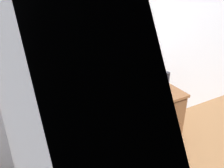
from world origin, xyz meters
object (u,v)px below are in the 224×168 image
at_px(mug, 45,105).
at_px(cell_phone, 141,102).
at_px(book_stack_keyboard_riser, 99,106).
at_px(keyboard, 99,100).
at_px(water_bottle, 166,81).
at_px(book_stack_tall, 99,86).
at_px(computer_mouse, 140,92).
at_px(laptop, 96,72).
at_px(book_stack_side, 140,81).
at_px(desk, 142,118).

xyz_separation_m(mug, cell_phone, (0.84, -0.32, -0.04)).
xyz_separation_m(book_stack_keyboard_riser, keyboard, (-0.00, -0.00, 0.05)).
xyz_separation_m(keyboard, water_bottle, (0.81, 0.02, -0.00)).
bearing_deg(book_stack_tall, computer_mouse, -27.95).
xyz_separation_m(laptop, water_bottle, (0.68, -0.30, -0.13)).
xyz_separation_m(book_stack_side, cell_phone, (-0.21, -0.32, -0.04)).
bearing_deg(desk, computer_mouse, -154.53).
xyz_separation_m(keyboard, mug, (-0.42, 0.25, -0.06)).
xyz_separation_m(book_stack_keyboard_riser, cell_phone, (0.42, -0.07, -0.04)).
bearing_deg(mug, book_stack_side, -0.23).
xyz_separation_m(book_stack_keyboard_riser, book_stack_side, (0.63, 0.25, 0.00)).
height_order(book_stack_side, keyboard, keyboard).
bearing_deg(book_stack_side, cell_phone, -123.48).
bearing_deg(book_stack_tall, desk, -20.62).
xyz_separation_m(book_stack_keyboard_riser, water_bottle, (0.81, 0.02, 0.05)).
distance_m(keyboard, cell_phone, 0.44).
bearing_deg(computer_mouse, laptop, 145.28).
bearing_deg(laptop, cell_phone, -54.25).
bearing_deg(laptop, mug, -172.09).
bearing_deg(cell_phone, mug, 143.48).
height_order(book_stack_side, mug, book_stack_side).
height_order(book_stack_tall, computer_mouse, book_stack_tall).
xyz_separation_m(water_bottle, cell_phone, (-0.39, -0.10, -0.09)).
height_order(book_stack_tall, water_bottle, water_bottle).
height_order(desk, book_stack_keyboard_riser, book_stack_keyboard_riser).
bearing_deg(computer_mouse, keyboard, -172.64).
distance_m(book_stack_tall, water_bottle, 0.72).
bearing_deg(computer_mouse, desk, 25.47).
distance_m(computer_mouse, cell_phone, 0.17).
bearing_deg(laptop, water_bottle, -24.11).
bearing_deg(keyboard, laptop, 72.33).
bearing_deg(water_bottle, cell_phone, -165.54).
bearing_deg(water_bottle, computer_mouse, 172.20).
height_order(laptop, keyboard, laptop).
xyz_separation_m(desk, book_stack_side, (0.06, 0.15, 0.39)).
relative_size(mug, water_bottle, 0.63).
bearing_deg(laptop, book_stack_side, -9.18).
relative_size(book_stack_keyboard_riser, laptop, 0.63).
height_order(book_stack_tall, mug, book_stack_tall).
bearing_deg(desk, mug, 171.33).
xyz_separation_m(desk, water_bottle, (0.23, -0.07, 0.44)).
relative_size(desk, cell_phone, 11.00).
xyz_separation_m(laptop, keyboard, (-0.13, -0.33, -0.13)).
distance_m(laptop, cell_phone, 0.54).
relative_size(water_bottle, cell_phone, 1.42).
bearing_deg(book_stack_side, computer_mouse, -124.57).
bearing_deg(desk, book_stack_side, 69.17).
relative_size(computer_mouse, cell_phone, 0.76).
distance_m(book_stack_keyboard_riser, computer_mouse, 0.51).
bearing_deg(mug, keyboard, -30.72).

